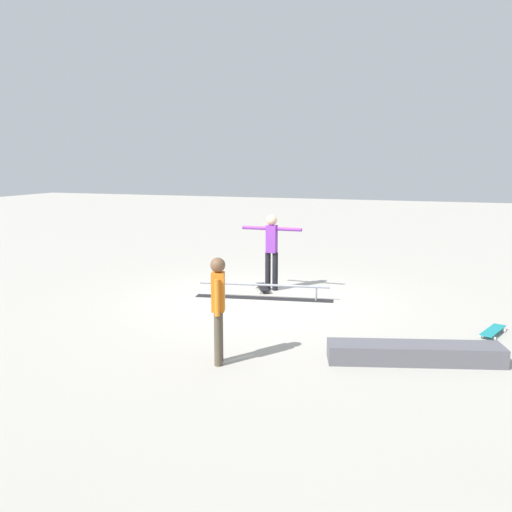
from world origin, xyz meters
name	(u,v)px	position (x,y,z in m)	size (l,w,h in m)	color
ground_plane	(264,300)	(0.00, 0.00, 0.00)	(60.00, 60.00, 0.00)	#ADA89E
grind_rail	(264,292)	(0.05, -0.11, 0.14)	(2.93, 0.71, 0.32)	black
skate_ledge	(415,353)	(-3.16, 2.67, 0.14)	(2.50, 0.47, 0.27)	#595960
skater_main	(272,247)	(0.13, -0.90, 0.99)	(1.37, 0.23, 1.70)	black
skateboard_main	(263,287)	(0.30, -0.80, 0.07)	(0.54, 0.80, 0.09)	black
bystander_orange_shirt	(218,305)	(-0.50, 3.64, 0.88)	(0.23, 0.35, 1.55)	brown
loose_skateboard_teal	(493,331)	(-4.34, 0.94, 0.07)	(0.47, 0.82, 0.09)	teal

